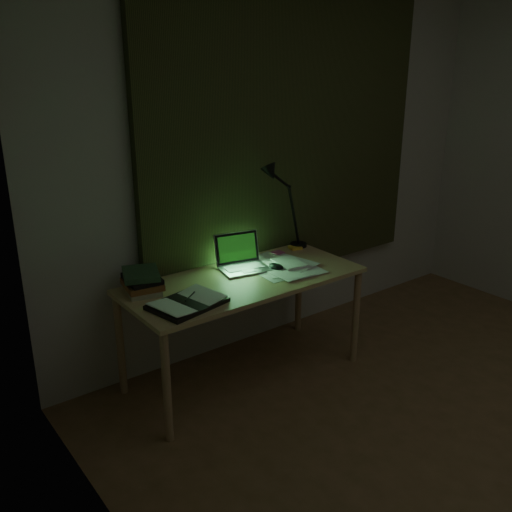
{
  "coord_description": "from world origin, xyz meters",
  "views": [
    {
      "loc": [
        -2.42,
        -0.89,
        1.88
      ],
      "look_at": [
        -0.63,
        1.49,
        0.82
      ],
      "focal_mm": 40.0,
      "sensor_mm": 36.0,
      "label": 1
    }
  ],
  "objects": [
    {
      "name": "desk_lamp",
      "position": [
        0.01,
        1.86,
        0.95
      ],
      "size": [
        0.45,
        0.38,
        0.6
      ],
      "primitive_type": null,
      "rotation": [
        0.0,
        0.0,
        -0.19
      ],
      "color": "black",
      "rests_on": "desk"
    },
    {
      "name": "wall_back",
      "position": [
        0.0,
        2.0,
        1.25
      ],
      "size": [
        3.5,
        0.0,
        2.5
      ],
      "primitive_type": "cube",
      "color": "beige",
      "rests_on": "ground"
    },
    {
      "name": "open_textbook",
      "position": [
        -1.08,
        1.48,
        0.66
      ],
      "size": [
        0.42,
        0.33,
        0.03
      ],
      "primitive_type": null,
      "rotation": [
        0.0,
        0.0,
        0.2
      ],
      "color": "white",
      "rests_on": "desk"
    },
    {
      "name": "loose_papers",
      "position": [
        -0.33,
        1.63,
        0.66
      ],
      "size": [
        0.41,
        0.42,
        0.02
      ],
      "primitive_type": null,
      "rotation": [
        0.0,
        0.0,
        0.23
      ],
      "color": "white",
      "rests_on": "desk"
    },
    {
      "name": "mouse",
      "position": [
        -0.39,
        1.61,
        0.67
      ],
      "size": [
        0.09,
        0.11,
        0.04
      ],
      "primitive_type": "ellipsoid",
      "rotation": [
        0.0,
        0.0,
        0.27
      ],
      "color": "black",
      "rests_on": "desk"
    },
    {
      "name": "laptop",
      "position": [
        -0.54,
        1.71,
        0.75
      ],
      "size": [
        0.34,
        0.37,
        0.2
      ],
      "primitive_type": null,
      "rotation": [
        0.0,
        0.0,
        -0.2
      ],
      "color": "silver",
      "rests_on": "desk"
    },
    {
      "name": "book_stack",
      "position": [
        -1.18,
        1.79,
        0.71
      ],
      "size": [
        0.23,
        0.26,
        0.12
      ],
      "primitive_type": null,
      "rotation": [
        0.0,
        0.0,
        -0.22
      ],
      "color": "white",
      "rests_on": "desk"
    },
    {
      "name": "curtain",
      "position": [
        0.0,
        1.96,
        1.45
      ],
      "size": [
        2.2,
        0.06,
        2.0
      ],
      "primitive_type": "cube",
      "color": "#2C3118",
      "rests_on": "wall_back"
    },
    {
      "name": "sticky_yellow",
      "position": [
        -0.04,
        1.83,
        0.66
      ],
      "size": [
        0.09,
        0.09,
        0.02
      ],
      "primitive_type": "cube",
      "rotation": [
        0.0,
        0.0,
        -0.23
      ],
      "color": "yellow",
      "rests_on": "desk"
    },
    {
      "name": "sticky_pink",
      "position": [
        -0.2,
        1.82,
        0.66
      ],
      "size": [
        0.07,
        0.07,
        0.01
      ],
      "primitive_type": "cube",
      "rotation": [
        0.0,
        0.0,
        0.01
      ],
      "color": "#E3589D",
      "rests_on": "desk"
    },
    {
      "name": "desk",
      "position": [
        -0.63,
        1.61,
        0.32
      ],
      "size": [
        1.42,
        0.62,
        0.65
      ],
      "primitive_type": null,
      "color": "tan",
      "rests_on": "floor"
    },
    {
      "name": "wall_left",
      "position": [
        -1.75,
        0.0,
        1.25
      ],
      "size": [
        0.0,
        4.0,
        2.5
      ],
      "primitive_type": "cube",
      "color": "beige",
      "rests_on": "ground"
    }
  ]
}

